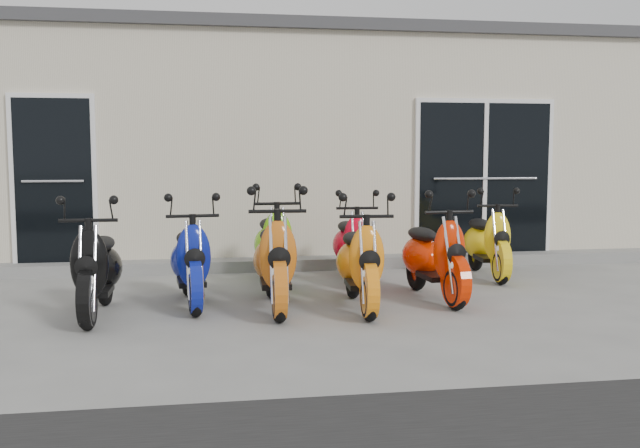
# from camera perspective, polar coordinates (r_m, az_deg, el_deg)

# --- Properties ---
(ground) EXTENTS (80.00, 80.00, 0.00)m
(ground) POSITION_cam_1_polar(r_m,az_deg,el_deg) (7.66, 0.73, -6.04)
(ground) COLOR gray
(ground) RESTS_ON ground
(building) EXTENTS (14.00, 6.00, 3.20)m
(building) POSITION_cam_1_polar(r_m,az_deg,el_deg) (12.65, -3.37, 5.91)
(building) COLOR beige
(building) RESTS_ON ground
(roof_cap) EXTENTS (14.20, 6.20, 0.16)m
(roof_cap) POSITION_cam_1_polar(r_m,az_deg,el_deg) (12.76, -3.41, 13.47)
(roof_cap) COLOR #3F3F42
(roof_cap) RESTS_ON building
(front_step) EXTENTS (14.00, 0.40, 0.15)m
(front_step) POSITION_cam_1_polar(r_m,az_deg,el_deg) (9.61, -1.36, -3.16)
(front_step) COLOR gray
(front_step) RESTS_ON ground
(door_left) EXTENTS (1.07, 0.08, 2.22)m
(door_left) POSITION_cam_1_polar(r_m,az_deg,el_deg) (9.74, -20.53, 3.60)
(door_left) COLOR black
(door_left) RESTS_ON front_step
(door_right) EXTENTS (2.02, 0.08, 2.22)m
(door_right) POSITION_cam_1_polar(r_m,az_deg,el_deg) (10.32, 12.99, 3.92)
(door_right) COLOR black
(door_right) RESTS_ON front_step
(scooter_front_black) EXTENTS (0.60, 1.62, 1.19)m
(scooter_front_black) POSITION_cam_1_polar(r_m,az_deg,el_deg) (7.10, -17.47, -2.38)
(scooter_front_black) COLOR black
(scooter_front_black) RESTS_ON ground
(scooter_front_blue) EXTENTS (0.72, 1.64, 1.18)m
(scooter_front_blue) POSITION_cam_1_polar(r_m,az_deg,el_deg) (7.39, -10.32, -1.92)
(scooter_front_blue) COLOR #0D1B93
(scooter_front_blue) RESTS_ON ground
(scooter_front_orange_a) EXTENTS (0.67, 1.72, 1.26)m
(scooter_front_orange_a) POSITION_cam_1_polar(r_m,az_deg,el_deg) (7.10, -3.63, -1.83)
(scooter_front_orange_a) COLOR #CE6516
(scooter_front_orange_a) RESTS_ON ground
(scooter_front_orange_b) EXTENTS (0.68, 1.65, 1.19)m
(scooter_front_orange_b) POSITION_cam_1_polar(r_m,az_deg,el_deg) (7.12, 3.24, -2.07)
(scooter_front_orange_b) COLOR orange
(scooter_front_orange_b) RESTS_ON ground
(scooter_front_red) EXTENTS (0.71, 1.66, 1.20)m
(scooter_front_red) POSITION_cam_1_polar(r_m,az_deg,el_deg) (7.66, 9.14, -1.57)
(scooter_front_red) COLOR red
(scooter_front_red) RESTS_ON ground
(scooter_back_green) EXTENTS (0.63, 1.67, 1.23)m
(scooter_back_green) POSITION_cam_1_polar(r_m,az_deg,el_deg) (8.45, -3.75, -0.73)
(scooter_back_green) COLOR #6ECC0B
(scooter_back_green) RESTS_ON ground
(scooter_back_red) EXTENTS (0.62, 1.56, 1.14)m
(scooter_back_red) POSITION_cam_1_polar(r_m,az_deg,el_deg) (8.65, 2.57, -0.86)
(scooter_back_red) COLOR red
(scooter_back_red) RESTS_ON ground
(scooter_back_yellow) EXTENTS (0.69, 1.60, 1.15)m
(scooter_back_yellow) POSITION_cam_1_polar(r_m,az_deg,el_deg) (9.16, 13.27, -0.61)
(scooter_back_yellow) COLOR yellow
(scooter_back_yellow) RESTS_ON ground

